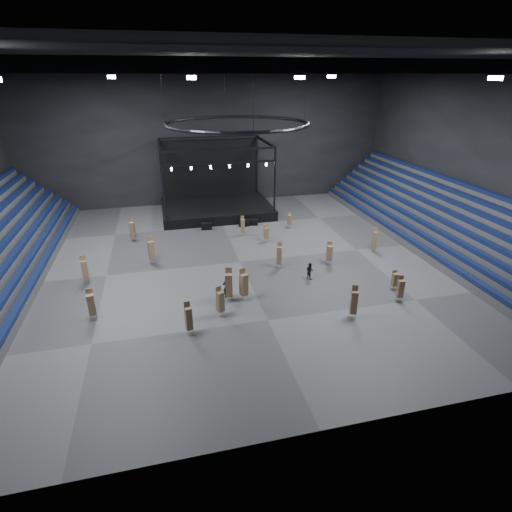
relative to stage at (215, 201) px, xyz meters
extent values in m
plane|color=#4B4B4D|center=(0.00, -16.24, -1.45)|extent=(50.00, 50.00, 0.00)
cube|color=black|center=(0.00, -16.24, 16.55)|extent=(50.00, 42.00, 0.20)
cube|color=black|center=(0.00, 4.76, 7.55)|extent=(50.00, 0.20, 18.00)
cube|color=black|center=(0.00, -37.24, 7.55)|extent=(50.00, 0.20, 18.00)
cube|color=black|center=(25.00, -16.24, 7.55)|extent=(0.20, 42.00, 18.00)
cube|color=#0D183D|center=(-18.12, -16.24, -0.50)|extent=(0.59, 40.00, 0.40)
cube|color=#0D183D|center=(-19.02, -16.24, 0.25)|extent=(0.59, 40.00, 0.40)
cube|color=#0D183D|center=(-19.91, -16.24, 1.00)|extent=(0.59, 40.00, 0.40)
cube|color=#47474A|center=(21.40, -16.24, -1.08)|extent=(7.20, 40.00, 0.75)
cube|color=#0D183D|center=(18.12, -16.24, -0.50)|extent=(0.59, 40.00, 0.40)
cube|color=#47474A|center=(21.85, -16.24, -0.70)|extent=(6.30, 40.00, 1.50)
cube|color=#0D183D|center=(19.02, -16.24, 0.25)|extent=(0.59, 40.00, 0.40)
cube|color=#47474A|center=(22.30, -16.24, -0.33)|extent=(5.40, 40.00, 2.25)
cube|color=#0D183D|center=(19.91, -16.24, 1.00)|extent=(0.59, 40.00, 0.40)
cube|color=#47474A|center=(22.75, -16.24, 0.05)|extent=(4.50, 40.00, 3.00)
cube|color=#0D183D|center=(20.82, -16.24, 1.75)|extent=(0.59, 40.00, 0.40)
cube|color=#47474A|center=(23.20, -16.24, 0.42)|extent=(3.60, 40.00, 3.75)
cube|color=#0D183D|center=(21.71, -16.24, 2.50)|extent=(0.59, 40.00, 0.40)
cube|color=#47474A|center=(23.65, -16.24, 0.80)|extent=(2.70, 40.00, 4.50)
cube|color=#0D183D|center=(22.61, -16.24, 3.25)|extent=(0.59, 40.00, 0.40)
cube|color=#47474A|center=(24.10, -16.24, 1.17)|extent=(1.80, 40.00, 5.25)
cube|color=#0D183D|center=(23.52, -16.24, 4.00)|extent=(0.59, 40.00, 0.40)
cube|color=#47474A|center=(24.55, -16.24, 1.55)|extent=(0.90, 40.00, 6.00)
cube|color=#0D183D|center=(24.41, -16.24, 4.75)|extent=(0.59, 40.00, 0.40)
cube|color=black|center=(0.00, -0.74, -0.85)|extent=(14.00, 10.00, 1.20)
cube|color=black|center=(0.00, 4.06, 3.75)|extent=(13.30, 0.30, 8.00)
cylinder|color=black|center=(-6.60, -5.34, 3.65)|extent=(0.24, 0.24, 7.80)
cylinder|color=black|center=(-6.60, 3.86, 3.65)|extent=(0.24, 0.24, 7.80)
cylinder|color=black|center=(6.60, -5.34, 3.65)|extent=(0.24, 0.24, 7.80)
cylinder|color=black|center=(6.60, 3.86, 3.65)|extent=(0.24, 0.24, 7.80)
cube|color=black|center=(0.00, -5.34, 7.55)|extent=(13.40, 0.25, 0.25)
cube|color=black|center=(0.00, 3.86, 7.55)|extent=(13.40, 0.25, 0.25)
cube|color=black|center=(0.00, -5.34, 6.05)|extent=(13.40, 0.20, 0.20)
cylinder|color=white|center=(-5.50, -5.34, 5.65)|extent=(0.24, 0.24, 0.35)
cylinder|color=white|center=(-3.30, -5.34, 5.65)|extent=(0.24, 0.24, 0.35)
cylinder|color=white|center=(-1.10, -5.34, 5.65)|extent=(0.24, 0.24, 0.35)
cylinder|color=white|center=(1.10, -5.34, 5.65)|extent=(0.24, 0.24, 0.35)
cylinder|color=white|center=(3.30, -5.34, 5.65)|extent=(0.24, 0.24, 0.35)
cylinder|color=white|center=(5.50, -5.34, 5.65)|extent=(0.24, 0.24, 0.35)
torus|color=black|center=(0.00, -16.24, 11.55)|extent=(12.30, 12.30, 0.30)
cylinder|color=black|center=(6.00, -16.24, 14.05)|extent=(0.04, 0.04, 5.00)
cylinder|color=black|center=(0.00, -10.24, 14.05)|extent=(0.04, 0.04, 5.00)
cylinder|color=black|center=(-6.00, -16.24, 14.05)|extent=(0.04, 0.04, 5.00)
cylinder|color=black|center=(0.00, -22.24, 14.05)|extent=(0.04, 0.04, 5.00)
cube|color=black|center=(0.00, -31.24, 15.75)|extent=(49.00, 0.35, 0.70)
cube|color=black|center=(0.00, -23.24, 15.75)|extent=(49.00, 0.35, 0.70)
cube|color=black|center=(0.00, -16.24, 15.75)|extent=(49.00, 0.35, 0.70)
cube|color=black|center=(0.00, -9.24, 15.75)|extent=(49.00, 0.35, 0.70)
cube|color=black|center=(0.00, -1.24, 15.75)|extent=(49.00, 0.35, 0.70)
cube|color=white|center=(14.00, -28.24, 15.15)|extent=(0.60, 0.60, 0.25)
cube|color=white|center=(-10.00, -12.24, 15.15)|extent=(0.60, 0.60, 0.25)
cube|color=white|center=(10.00, -12.24, 15.15)|extent=(0.60, 0.60, 0.25)
cube|color=white|center=(-4.00, -20.24, 15.15)|extent=(0.60, 0.60, 0.25)
cube|color=white|center=(4.00, -20.24, 15.15)|extent=(0.60, 0.60, 0.25)
cube|color=black|center=(-2.06, -6.48, -1.05)|extent=(1.22, 0.65, 0.80)
cube|color=black|center=(2.54, -6.45, -1.05)|extent=(1.30, 0.83, 0.81)
cube|color=black|center=(3.71, -6.29, -1.09)|extent=(1.19, 0.87, 0.72)
cylinder|color=silver|center=(11.56, -24.86, -1.28)|extent=(0.03, 0.03, 0.35)
cylinder|color=silver|center=(11.56, -24.53, -1.28)|extent=(0.03, 0.03, 0.35)
cylinder|color=silver|center=(11.89, -24.86, -1.28)|extent=(0.03, 0.03, 0.35)
cylinder|color=silver|center=(11.89, -24.53, -1.28)|extent=(0.03, 0.03, 0.35)
cube|color=#9D7756|center=(11.72, -24.69, -0.52)|extent=(0.42, 0.42, 1.16)
cube|color=#9D7756|center=(11.73, -24.52, 0.01)|extent=(0.40, 0.06, 0.64)
cylinder|color=silver|center=(3.63, -12.05, -1.26)|extent=(0.03, 0.03, 0.38)
cylinder|color=silver|center=(3.63, -11.68, -1.26)|extent=(0.03, 0.03, 0.38)
cylinder|color=silver|center=(3.99, -12.05, -1.26)|extent=(0.03, 0.03, 0.38)
cylinder|color=silver|center=(3.99, -11.68, -1.26)|extent=(0.03, 0.03, 0.38)
cube|color=#9D7756|center=(3.81, -11.87, -0.44)|extent=(0.54, 0.54, 1.25)
cube|color=#9D7756|center=(3.78, -11.68, 0.14)|extent=(0.44, 0.14, 0.69)
cylinder|color=silver|center=(13.82, -17.22, -1.26)|extent=(0.03, 0.03, 0.38)
cylinder|color=silver|center=(13.82, -16.86, -1.26)|extent=(0.03, 0.03, 0.38)
cylinder|color=silver|center=(14.18, -17.22, -1.26)|extent=(0.03, 0.03, 0.38)
cylinder|color=silver|center=(14.18, -16.86, -1.26)|extent=(0.03, 0.03, 0.38)
cube|color=#9D7756|center=(14.00, -17.04, -0.18)|extent=(0.56, 0.56, 1.79)
cube|color=#9D7756|center=(14.05, -16.86, 0.67)|extent=(0.43, 0.18, 0.98)
cylinder|color=silver|center=(-1.31, -23.56, -1.22)|extent=(0.03, 0.03, 0.45)
cylinder|color=silver|center=(-1.31, -23.13, -1.22)|extent=(0.03, 0.03, 0.45)
cylinder|color=silver|center=(-0.88, -23.56, -1.22)|extent=(0.03, 0.03, 0.45)
cylinder|color=silver|center=(-0.88, -23.13, -1.22)|extent=(0.03, 0.03, 0.45)
cube|color=#9D7756|center=(-1.10, -23.35, -0.07)|extent=(0.70, 0.70, 1.85)
cube|color=#9D7756|center=(-1.18, -23.13, 0.80)|extent=(0.51, 0.25, 1.02)
cylinder|color=silver|center=(1.57, -9.56, -1.28)|extent=(0.03, 0.03, 0.34)
cylinder|color=silver|center=(1.57, -9.24, -1.28)|extent=(0.03, 0.03, 0.34)
cylinder|color=silver|center=(1.90, -9.56, -1.28)|extent=(0.03, 0.03, 0.34)
cylinder|color=silver|center=(1.90, -9.24, -1.28)|extent=(0.03, 0.03, 0.34)
cube|color=#9D7756|center=(1.73, -9.40, -0.32)|extent=(0.42, 0.42, 1.58)
cube|color=#9D7756|center=(1.74, -9.23, 0.43)|extent=(0.39, 0.06, 0.87)
cylinder|color=silver|center=(7.51, -8.40, -1.28)|extent=(0.03, 0.03, 0.35)
cylinder|color=silver|center=(7.51, -8.07, -1.28)|extent=(0.03, 0.03, 0.35)
cylinder|color=silver|center=(7.85, -8.40, -1.28)|extent=(0.03, 0.03, 0.35)
cylinder|color=silver|center=(7.85, -8.07, -1.28)|extent=(0.03, 0.03, 0.35)
cube|color=#9D7756|center=(7.68, -8.24, -0.47)|extent=(0.43, 0.43, 1.26)
cube|color=#9D7756|center=(7.69, -8.06, 0.11)|extent=(0.40, 0.07, 0.69)
cylinder|color=silver|center=(-14.20, -17.51, -1.24)|extent=(0.03, 0.03, 0.42)
cylinder|color=silver|center=(-14.20, -17.11, -1.24)|extent=(0.03, 0.03, 0.42)
cylinder|color=silver|center=(-13.80, -17.51, -1.24)|extent=(0.03, 0.03, 0.42)
cylinder|color=silver|center=(-13.80, -17.11, -1.24)|extent=(0.03, 0.03, 0.42)
cube|color=#9D7756|center=(-14.00, -17.31, -0.16)|extent=(0.57, 0.57, 1.75)
cube|color=#9D7756|center=(-14.03, -17.10, 0.66)|extent=(0.48, 0.13, 0.96)
cylinder|color=silver|center=(-6.00, -27.22, -1.27)|extent=(0.03, 0.03, 0.37)
cylinder|color=silver|center=(-6.00, -26.87, -1.27)|extent=(0.03, 0.03, 0.37)
cylinder|color=silver|center=(-5.65, -27.22, -1.27)|extent=(0.03, 0.03, 0.37)
cylinder|color=silver|center=(-5.65, -26.87, -1.27)|extent=(0.03, 0.03, 0.37)
cube|color=#9D7756|center=(-5.83, -27.04, -0.21)|extent=(0.53, 0.53, 1.74)
cube|color=#9D7756|center=(-5.87, -26.86, 0.61)|extent=(0.43, 0.15, 0.96)
cylinder|color=silver|center=(-3.51, -25.47, -1.25)|extent=(0.03, 0.03, 0.40)
cylinder|color=silver|center=(-3.51, -25.09, -1.25)|extent=(0.03, 0.03, 0.40)
cylinder|color=silver|center=(-3.13, -25.47, -1.25)|extent=(0.03, 0.03, 0.40)
cylinder|color=silver|center=(-3.13, -25.09, -1.25)|extent=(0.03, 0.03, 0.40)
cube|color=#9D7756|center=(-3.32, -25.28, -0.22)|extent=(0.63, 0.63, 1.66)
cube|color=#9D7756|center=(-3.40, -25.10, 0.56)|extent=(0.44, 0.24, 0.91)
cylinder|color=silver|center=(10.91, -26.69, -1.26)|extent=(0.03, 0.03, 0.38)
cylinder|color=silver|center=(10.91, -26.33, -1.26)|extent=(0.03, 0.03, 0.38)
cylinder|color=silver|center=(11.28, -26.69, -1.26)|extent=(0.03, 0.03, 0.38)
cylinder|color=silver|center=(11.28, -26.33, -1.26)|extent=(0.03, 0.03, 0.38)
cube|color=#9D7756|center=(11.10, -26.51, -0.32)|extent=(0.53, 0.53, 1.50)
cube|color=#9D7756|center=(11.13, -26.32, 0.38)|extent=(0.44, 0.13, 0.82)
cylinder|color=silver|center=(8.04, -19.00, -1.23)|extent=(0.03, 0.03, 0.45)
cylinder|color=silver|center=(8.04, -18.58, -1.23)|extent=(0.03, 0.03, 0.45)
cylinder|color=silver|center=(8.47, -19.00, -1.23)|extent=(0.03, 0.03, 0.45)
cylinder|color=silver|center=(8.47, -18.58, -1.23)|extent=(0.03, 0.03, 0.45)
cube|color=#9D7756|center=(8.26, -18.79, -0.25)|extent=(0.65, 0.65, 1.51)
cube|color=#9D7756|center=(8.31, -18.57, 0.46)|extent=(0.51, 0.20, 0.83)
cylinder|color=silver|center=(-10.53, -8.42, -1.25)|extent=(0.03, 0.03, 0.40)
cylinder|color=silver|center=(-10.53, -8.05, -1.25)|extent=(0.03, 0.03, 0.40)
cylinder|color=silver|center=(-10.15, -8.42, -1.25)|extent=(0.03, 0.03, 0.40)
cylinder|color=silver|center=(-10.15, -8.05, -1.25)|extent=(0.03, 0.03, 0.40)
cube|color=#9D7756|center=(-10.34, -8.24, -0.16)|extent=(0.61, 0.61, 1.79)
cube|color=#9D7756|center=(-10.27, -8.05, 0.68)|extent=(0.45, 0.21, 0.98)
cylinder|color=silver|center=(-12.91, -23.68, -1.24)|extent=(0.03, 0.03, 0.42)
cylinder|color=silver|center=(-12.91, -23.28, -1.24)|extent=(0.03, 0.03, 0.42)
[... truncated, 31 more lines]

